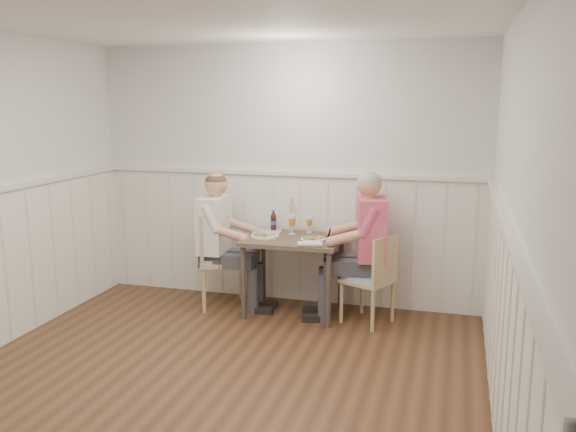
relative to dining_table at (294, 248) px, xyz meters
The scene contains 16 objects.
ground_plane 1.96m from the dining_table, 95.82° to the right, with size 4.50×4.50×0.00m, color #462A1C.
room_shell 2.04m from the dining_table, 95.82° to the right, with size 4.04×4.54×2.60m.
wainscot 1.17m from the dining_table, 99.24° to the right, with size 4.00×4.49×1.34m.
dining_table is the anchor object (origin of this frame).
chair_right 0.81m from the dining_table, ahead, with size 0.53×0.53×0.85m.
chair_left 0.80m from the dining_table, behind, with size 0.60×0.60×0.97m.
man_in_pink 0.70m from the dining_table, ahead, with size 0.73×0.52×1.44m.
diner_cream 0.76m from the dining_table, behind, with size 0.66×0.46×1.38m.
plate_man 0.24m from the dining_table, 15.14° to the right, with size 0.24×0.24×0.06m.
plate_diner 0.32m from the dining_table, behind, with size 0.27×0.27×0.07m.
beer_glass_a 0.35m from the dining_table, 71.51° to the left, with size 0.06×0.06×0.16m.
beer_glass_b 0.28m from the dining_table, 110.84° to the left, with size 0.08×0.08×0.19m.
beer_bottle 0.43m from the dining_table, 136.87° to the left, with size 0.06×0.06×0.21m.
rolled_napkin 0.41m from the dining_table, 52.76° to the right, with size 0.23×0.10×0.05m.
grass_vase 0.42m from the dining_table, 112.44° to the left, with size 0.04×0.04×0.36m.
gingham_mat 0.41m from the dining_table, 148.11° to the left, with size 0.32×0.27×0.01m.
Camera 1 is at (1.68, -3.65, 2.06)m, focal length 38.00 mm.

